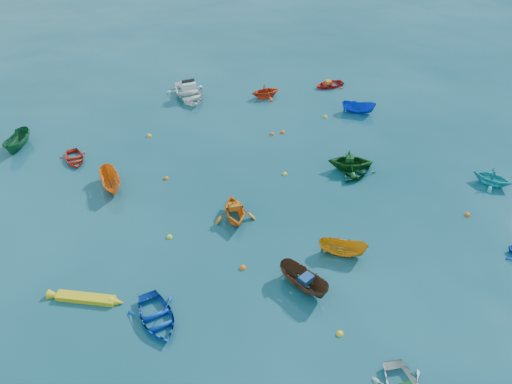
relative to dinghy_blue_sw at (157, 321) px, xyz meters
name	(u,v)px	position (x,y,z in m)	size (l,w,h in m)	color
ground	(294,243)	(8.97, 1.76, 0.00)	(160.00, 160.00, 0.00)	#093B47
dinghy_blue_sw	(157,321)	(0.00, 0.00, 0.00)	(2.42, 3.39, 0.70)	#0E41B9
sampan_brown_mid	(303,288)	(7.66, -1.43, 0.00)	(1.22, 3.24, 1.25)	#50301C
dinghy_orange_w	(235,218)	(6.80, 5.40, 0.00)	(2.57, 2.98, 1.57)	orange
sampan_yellow_mid	(342,254)	(10.96, -0.28, 0.00)	(1.06, 2.80, 1.08)	orange
dinghy_green_e	(356,174)	(16.41, 5.91, 0.00)	(2.14, 2.99, 0.62)	#104521
dinghy_cyan_se	(491,184)	(23.93, 0.75, 0.00)	(2.19, 2.55, 1.34)	#1CA8B3
sampan_orange_n	(112,188)	(0.74, 12.06, 0.00)	(1.22, 3.23, 1.25)	orange
dinghy_green_n	(349,170)	(16.34, 6.55, 0.00)	(2.69, 3.12, 1.64)	#114C17
dinghy_red_ne	(329,86)	(22.53, 18.54, 0.00)	(1.97, 2.75, 0.57)	red
sampan_blue_far	(358,112)	(21.93, 13.21, 0.00)	(1.06, 2.82, 1.09)	#103ACC
dinghy_red_far	(75,161)	(-0.88, 16.57, 0.00)	(1.90, 2.66, 0.55)	red
dinghy_orange_far	(266,97)	(16.29, 19.25, 0.00)	(2.24, 2.60, 1.37)	red
sampan_green_far	(20,148)	(-4.27, 20.23, 0.00)	(1.20, 3.19, 1.23)	#125028
kayak_yellow	(86,300)	(-2.89, 2.97, 0.00)	(0.57, 3.83, 0.38)	gold
motorboat_white	(189,97)	(10.20, 22.32, 0.00)	(3.43, 4.79, 1.59)	white
tarp_blue_a	(306,279)	(7.70, -1.58, 0.80)	(0.71, 0.54, 0.34)	navy
tarp_orange_a	(234,206)	(6.81, 5.45, 0.94)	(0.66, 0.50, 0.32)	#C76014
tarp_green_b	(350,158)	(16.25, 6.60, 0.98)	(0.66, 0.50, 0.32)	#10401A
tarp_orange_b	(328,82)	(22.43, 18.55, 0.43)	(0.59, 0.45, 0.29)	orange
buoy_or_a	(243,268)	(5.39, 1.32, 0.00)	(0.37, 0.37, 0.37)	#FF5F0D
buoy_ye_a	(340,334)	(7.70, -4.80, 0.00)	(0.36, 0.36, 0.36)	yellow
buoy_or_b	(467,215)	(20.01, -0.97, 0.00)	(0.36, 0.36, 0.36)	#DA5A0B
buoy_ye_b	(170,237)	(2.57, 5.59, 0.00)	(0.34, 0.34, 0.34)	yellow
buoy_or_c	(166,179)	(4.33, 11.39, 0.00)	(0.36, 0.36, 0.36)	#D36A0B
buoy_ye_c	(285,174)	(11.94, 8.15, 0.00)	(0.34, 0.34, 0.34)	yellow
buoy_or_d	(272,134)	(13.73, 13.31, 0.00)	(0.35, 0.35, 0.35)	orange
buoy_ye_d	(149,136)	(4.98, 17.45, 0.00)	(0.39, 0.39, 0.39)	yellow
buoy_or_e	(283,133)	(14.58, 13.16, 0.00)	(0.38, 0.38, 0.38)	#FB510D
buoy_ye_e	(325,117)	(18.99, 13.76, 0.00)	(0.37, 0.37, 0.37)	yellow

